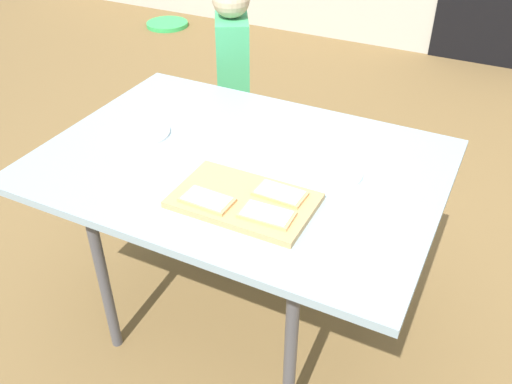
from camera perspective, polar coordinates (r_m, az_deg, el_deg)
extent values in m
plane|color=brown|center=(2.20, -1.42, -12.24)|extent=(16.00, 16.00, 0.00)
cube|color=#8DA6B1|center=(1.75, -1.74, 2.93)|extent=(1.26, 0.91, 0.03)
cylinder|color=#4C4C51|center=(1.92, -15.57, -8.46)|extent=(0.04, 0.04, 0.67)
cylinder|color=#4C4C51|center=(1.65, 3.60, -16.16)|extent=(0.04, 0.04, 0.67)
cylinder|color=#4C4C51|center=(2.33, -5.06, 1.76)|extent=(0.04, 0.04, 0.67)
cylinder|color=#4C4C51|center=(2.12, 10.99, -2.84)|extent=(0.04, 0.04, 0.67)
cube|color=tan|center=(1.55, -1.26, -0.88)|extent=(0.40, 0.24, 0.02)
cube|color=tan|center=(1.47, 1.11, -2.38)|extent=(0.15, 0.08, 0.01)
cube|color=#F0EAAE|center=(1.47, 1.12, -2.17)|extent=(0.13, 0.08, 0.00)
cube|color=tan|center=(1.53, -5.09, -0.85)|extent=(0.15, 0.08, 0.01)
cube|color=#F0EAAE|center=(1.53, -5.10, -0.65)|extent=(0.13, 0.08, 0.00)
cube|color=tan|center=(1.55, 2.49, -0.18)|extent=(0.15, 0.08, 0.01)
cube|color=#F0EAAE|center=(1.55, 2.50, 0.01)|extent=(0.13, 0.08, 0.00)
cylinder|color=white|center=(1.69, 7.66, 2.06)|extent=(0.20, 0.20, 0.01)
cylinder|color=white|center=(1.93, -11.85, 6.06)|extent=(0.20, 0.20, 0.01)
cylinder|color=#2E4A3F|center=(2.76, -2.26, 5.59)|extent=(0.09, 0.09, 0.49)
cylinder|color=#2E4A3F|center=(2.64, -2.17, 4.08)|extent=(0.09, 0.09, 0.49)
cube|color=#3FA566|center=(2.51, -2.44, 13.47)|extent=(0.24, 0.28, 0.38)
cylinder|color=green|center=(5.11, -9.18, 16.79)|extent=(0.36, 0.36, 0.04)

